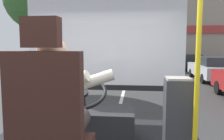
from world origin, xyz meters
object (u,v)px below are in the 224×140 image
object	(u,v)px
driver_seat	(51,136)
parked_car_black	(188,61)
steering_console	(90,123)
bus_driver	(57,105)
fare_box	(177,120)
handrail_pole	(198,66)
parked_car_silver	(212,68)

from	to	relation	value
driver_seat	parked_car_black	size ratio (longest dim) A/B	0.31
driver_seat	steering_console	world-z (taller)	driver_seat
bus_driver	fare_box	distance (m)	1.27
handrail_pole	steering_console	bearing A→B (deg)	148.90
bus_driver	parked_car_black	size ratio (longest dim) A/B	0.18
steering_console	parked_car_black	bearing A→B (deg)	73.74
fare_box	steering_console	bearing A→B (deg)	157.21
bus_driver	steering_console	size ratio (longest dim) A/B	0.72
fare_box	parked_car_silver	distance (m)	11.47
parked_car_black	parked_car_silver	bearing A→B (deg)	-90.28
driver_seat	bus_driver	world-z (taller)	driver_seat
steering_console	parked_car_black	size ratio (longest dim) A/B	0.26
bus_driver	parked_car_black	xyz separation A→B (m)	(4.81, 17.65, -0.88)
fare_box	parked_car_black	size ratio (longest dim) A/B	0.20
driver_seat	bus_driver	bearing A→B (deg)	90.00
handrail_pole	parked_car_black	xyz separation A→B (m)	(3.72, 17.15, -1.13)
driver_seat	bus_driver	xyz separation A→B (m)	(-0.00, 0.13, 0.18)
steering_console	parked_car_silver	distance (m)	11.45
bus_driver	parked_car_black	distance (m)	18.32
steering_console	fare_box	bearing A→B (deg)	-22.79
driver_seat	parked_car_silver	xyz separation A→B (m)	(4.78, 11.69, -0.67)
steering_console	handrail_pole	xyz separation A→B (m)	(1.09, -0.66, 0.78)
bus_driver	parked_car_silver	xyz separation A→B (m)	(4.78, 11.56, -0.84)
bus_driver	handrail_pole	distance (m)	1.23
driver_seat	handrail_pole	world-z (taller)	handrail_pole
bus_driver	fare_box	xyz separation A→B (m)	(0.98, 0.75, -0.33)
bus_driver	fare_box	size ratio (longest dim) A/B	0.91
steering_console	parked_car_black	world-z (taller)	steering_console
parked_car_black	steering_console	bearing A→B (deg)	-106.26
driver_seat	parked_car_silver	distance (m)	12.64
handrail_pole	parked_car_silver	world-z (taller)	handrail_pole
fare_box	parked_car_silver	bearing A→B (deg)	70.62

